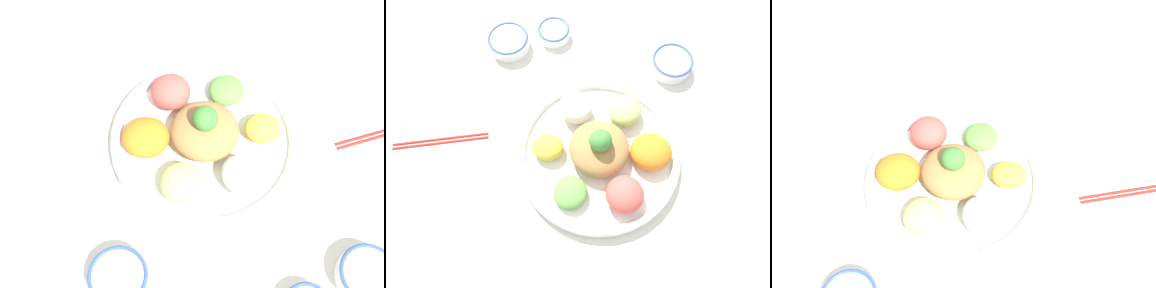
{
  "view_description": "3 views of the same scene",
  "coord_description": "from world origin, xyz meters",
  "views": [
    {
      "loc": [
        0.18,
        -0.42,
        0.81
      ],
      "look_at": [
        -0.0,
        -0.04,
        0.03
      ],
      "focal_mm": 42.0,
      "sensor_mm": 36.0,
      "label": 1
    },
    {
      "loc": [
        -0.09,
        0.21,
        0.72
      ],
      "look_at": [
        0.06,
        -0.01,
        0.03
      ],
      "focal_mm": 30.0,
      "sensor_mm": 36.0,
      "label": 2
    },
    {
      "loc": [
        0.3,
        -0.42,
        0.84
      ],
      "look_at": [
        0.01,
        0.03,
        0.09
      ],
      "focal_mm": 42.0,
      "sensor_mm": 36.0,
      "label": 3
    }
  ],
  "objects": [
    {
      "name": "sauce_bowl_dark",
      "position": [
        -0.0,
        -0.33,
        0.02
      ],
      "size": [
        0.1,
        0.1,
        0.04
      ],
      "color": "white",
      "rests_on": "ground_plane"
    },
    {
      "name": "salad_platter",
      "position": [
        0.01,
        -0.02,
        0.03
      ],
      "size": [
        0.38,
        0.38,
        0.12
      ],
      "color": "white",
      "rests_on": "ground_plane"
    },
    {
      "name": "ground_plane",
      "position": [
        0.0,
        0.0,
        0.0
      ],
      "size": [
        2.4,
        2.4,
        0.0
      ],
      "primitive_type": "plane",
      "color": "silver"
    },
    {
      "name": "rice_bowl_blue",
      "position": [
        0.38,
        -0.14,
        0.02
      ],
      "size": [
        0.11,
        0.11,
        0.04
      ],
      "color": "white",
      "rests_on": "ground_plane"
    },
    {
      "name": "serving_spoon_main",
      "position": [
        -0.16,
        -0.27,
        0.0
      ],
      "size": [
        0.05,
        0.13,
        0.01
      ],
      "rotation": [
        0.0,
        0.0,
        4.58
      ],
      "color": "white",
      "rests_on": "ground_plane"
    }
  ]
}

